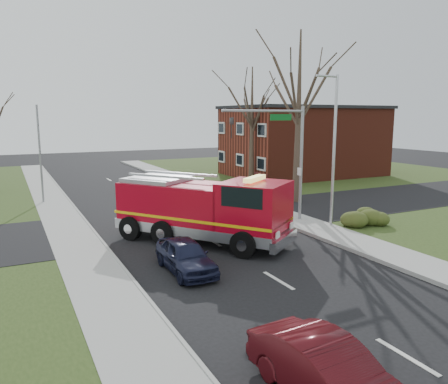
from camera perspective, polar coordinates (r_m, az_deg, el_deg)
name	(u,v)px	position (r m, az deg, el deg)	size (l,w,h in m)	color
ground	(212,241)	(22.13, -1.57, -6.43)	(120.00, 120.00, 0.00)	black
sidewalk_right	(311,226)	(25.27, 11.30, -4.38)	(2.40, 80.00, 0.15)	#979791
sidewalk_left	(85,257)	(20.39, -17.72, -8.13)	(2.40, 80.00, 0.15)	#979791
cross_street_right	(441,193)	(39.53, 26.47, -0.09)	(30.00, 8.00, 0.15)	black
brick_building	(303,141)	(46.66, 10.32, 6.58)	(15.40, 10.40, 7.25)	maroon
health_center_sign	(261,179)	(37.63, 4.84, 1.70)	(0.12, 2.00, 1.40)	#410F12
hedge_corner	(362,216)	(26.23, 17.53, -2.99)	(2.80, 2.00, 0.90)	#344017
bare_tree_near	(299,99)	(31.31, 9.77, 11.94)	(6.00, 6.00, 12.00)	#362720
bare_tree_far	(252,113)	(39.65, 3.67, 10.26)	(5.25, 5.25, 10.50)	#362720
traffic_signal_mast	(283,143)	(25.18, 7.76, 6.36)	(5.29, 0.18, 6.80)	gray
streetlight_pole	(333,147)	(24.78, 14.09, 5.74)	(1.48, 0.16, 8.40)	#B7BABF
utility_pole_far	(40,155)	(33.43, -22.89, 4.45)	(0.14, 0.14, 7.00)	gray
fire_engine	(204,211)	(21.69, -2.62, -2.49)	(7.44, 8.67, 3.47)	#A30719
parked_car_maroon	(186,256)	(17.83, -5.05, -8.28)	(1.58, 3.93, 1.34)	#171A33
parked_car_gray	(328,373)	(10.52, 13.49, -22.02)	(1.48, 4.25, 1.40)	#3E0A0E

